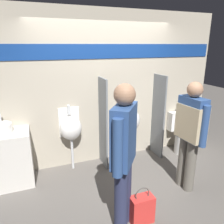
% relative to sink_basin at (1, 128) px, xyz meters
% --- Properties ---
extents(ground_plane, '(16.00, 16.00, 0.00)m').
position_rel_sink_basin_xyz_m(ground_plane, '(1.70, -0.36, -0.93)').
color(ground_plane, '#5B5651').
extents(display_wall, '(4.48, 0.07, 2.70)m').
position_rel_sink_basin_xyz_m(display_wall, '(1.70, 0.24, 0.43)').
color(display_wall, '#B2A893').
rests_on(display_wall, ground_plane).
extents(sink_counter, '(0.88, 0.52, 0.86)m').
position_rel_sink_basin_xyz_m(sink_counter, '(-0.05, -0.05, -0.50)').
color(sink_counter, silver).
rests_on(sink_counter, ground_plane).
extents(sink_basin, '(0.32, 0.32, 0.27)m').
position_rel_sink_basin_xyz_m(sink_basin, '(0.00, 0.00, 0.00)').
color(sink_basin, white).
rests_on(sink_basin, sink_counter).
extents(cell_phone, '(0.07, 0.14, 0.01)m').
position_rel_sink_basin_xyz_m(cell_phone, '(0.21, -0.16, -0.06)').
color(cell_phone, '#B7B7BC').
rests_on(cell_phone, sink_counter).
extents(divider_near_counter, '(0.03, 0.42, 1.59)m').
position_rel_sink_basin_xyz_m(divider_near_counter, '(1.60, -0.01, -0.13)').
color(divider_near_counter, slate).
rests_on(divider_near_counter, ground_plane).
extents(divider_mid, '(0.03, 0.42, 1.59)m').
position_rel_sink_basin_xyz_m(divider_mid, '(2.72, -0.01, -0.13)').
color(divider_mid, slate).
rests_on(divider_mid, ground_plane).
extents(urinal_near_counter, '(0.37, 0.30, 1.14)m').
position_rel_sink_basin_xyz_m(urinal_near_counter, '(1.05, 0.06, -0.17)').
color(urinal_near_counter, silver).
rests_on(urinal_near_counter, ground_plane).
extents(urinal_far, '(0.37, 0.30, 1.14)m').
position_rel_sink_basin_xyz_m(urinal_far, '(2.16, 0.06, -0.17)').
color(urinal_far, silver).
rests_on(urinal_far, ground_plane).
extents(toilet, '(0.40, 0.57, 0.94)m').
position_rel_sink_basin_xyz_m(toilet, '(3.28, -0.09, -0.61)').
color(toilet, white).
rests_on(toilet, ground_plane).
extents(person_in_vest, '(0.23, 0.57, 1.64)m').
position_rel_sink_basin_xyz_m(person_in_vest, '(2.56, -1.09, 0.03)').
color(person_in_vest, '#666056').
rests_on(person_in_vest, ground_plane).
extents(person_with_lanyard, '(0.42, 0.51, 1.75)m').
position_rel_sink_basin_xyz_m(person_with_lanyard, '(1.36, -1.44, 0.04)').
color(person_with_lanyard, '#282D4C').
rests_on(person_with_lanyard, ground_plane).
extents(shopping_bag, '(0.29, 0.16, 0.49)m').
position_rel_sink_basin_xyz_m(shopping_bag, '(1.60, -1.48, -0.74)').
color(shopping_bag, red).
rests_on(shopping_bag, ground_plane).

